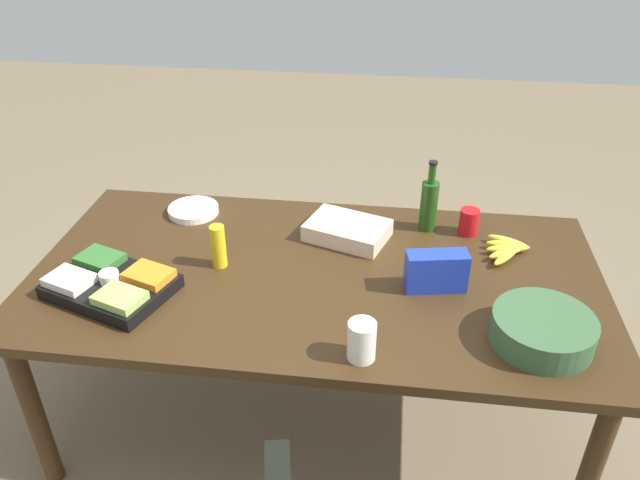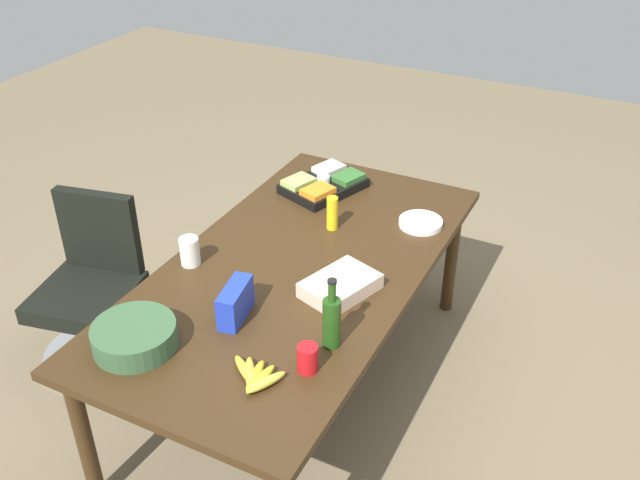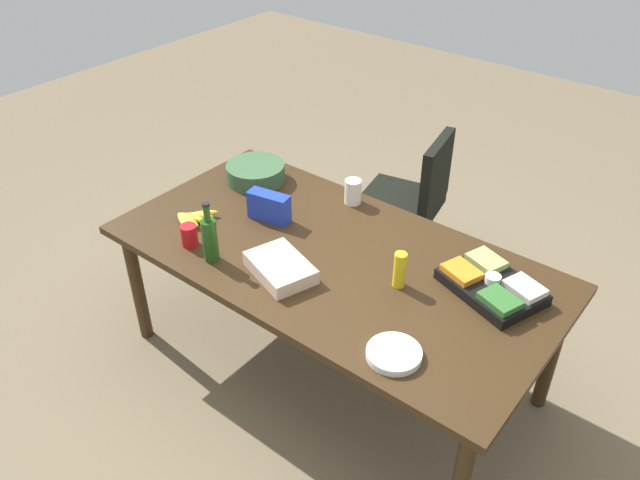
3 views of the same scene
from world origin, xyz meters
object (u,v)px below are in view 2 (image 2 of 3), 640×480
object	(u,v)px
chip_bag_blue	(235,302)
mustard_bottle	(332,213)
mayo_jar	(190,251)
banana_bunch	(255,376)
paper_plate_stack	(421,223)
salad_bowl	(135,336)
sheet_cake	(340,286)
red_solo_cup	(308,358)
office_chair	(93,301)
conference_table	(297,278)
wine_bottle	(332,321)
veggie_tray	(324,184)

from	to	relation	value
chip_bag_blue	mustard_bottle	distance (m)	0.82
mayo_jar	banana_bunch	bearing A→B (deg)	-128.42
mustard_bottle	paper_plate_stack	size ratio (longest dim) A/B	0.79
chip_bag_blue	banana_bunch	distance (m)	0.40
salad_bowl	banana_bunch	size ratio (longest dim) A/B	1.39
sheet_cake	red_solo_cup	bearing A→B (deg)	-168.51
salad_bowl	mustard_bottle	xyz separation A→B (m)	(1.15, -0.29, 0.04)
office_chair	paper_plate_stack	size ratio (longest dim) A/B	4.09
salad_bowl	sheet_cake	distance (m)	0.88
conference_table	salad_bowl	xyz separation A→B (m)	(-0.78, 0.29, 0.12)
office_chair	banana_bunch	xyz separation A→B (m)	(-0.49, -1.32, 0.44)
chip_bag_blue	sheet_cake	distance (m)	0.47
chip_bag_blue	banana_bunch	size ratio (longest dim) A/B	0.93
chip_bag_blue	mayo_jar	world-z (taller)	chip_bag_blue
paper_plate_stack	banana_bunch	size ratio (longest dim) A/B	0.93
paper_plate_stack	banana_bunch	xyz separation A→B (m)	(-1.33, 0.16, 0.01)
office_chair	mayo_jar	bearing A→B (deg)	-86.98
salad_bowl	banana_bunch	xyz separation A→B (m)	(0.04, -0.52, -0.02)
conference_table	banana_bunch	xyz separation A→B (m)	(-0.73, -0.22, 0.09)
conference_table	office_chair	bearing A→B (deg)	102.31
sheet_cake	banana_bunch	size ratio (longest dim) A/B	1.35
mayo_jar	chip_bag_blue	bearing A→B (deg)	-120.91
banana_bunch	wine_bottle	bearing A→B (deg)	-27.23
salad_bowl	wine_bottle	distance (m)	0.77
mayo_jar	red_solo_cup	world-z (taller)	mayo_jar
veggie_tray	salad_bowl	distance (m)	1.49
chip_bag_blue	sheet_cake	size ratio (longest dim) A/B	0.69
conference_table	wine_bottle	bearing A→B (deg)	-137.71
mayo_jar	mustard_bottle	bearing A→B (deg)	-37.37
mayo_jar	sheet_cake	distance (m)	0.72
veggie_tray	red_solo_cup	size ratio (longest dim) A/B	4.50
office_chair	sheet_cake	size ratio (longest dim) A/B	2.81
banana_bunch	red_solo_cup	bearing A→B (deg)	-45.35
mustard_bottle	wine_bottle	size ratio (longest dim) A/B	0.56
office_chair	salad_bowl	xyz separation A→B (m)	(-0.54, -0.80, 0.46)
mayo_jar	salad_bowl	world-z (taller)	mayo_jar
red_solo_cup	mustard_bottle	bearing A→B (deg)	21.01
wine_bottle	sheet_cake	bearing A→B (deg)	19.76
veggie_tray	mayo_jar	xyz separation A→B (m)	(-0.92, 0.22, 0.03)
office_chair	chip_bag_blue	bearing A→B (deg)	-101.06
wine_bottle	office_chair	bearing A→B (deg)	82.91
chip_bag_blue	salad_bowl	distance (m)	0.42
mustard_bottle	chip_bag_blue	bearing A→B (deg)	177.14
conference_table	sheet_cake	size ratio (longest dim) A/B	6.72
mustard_bottle	banana_bunch	distance (m)	1.13
banana_bunch	mayo_jar	bearing A→B (deg)	51.58
mayo_jar	wine_bottle	xyz separation A→B (m)	(-0.22, -0.83, 0.05)
veggie_tray	red_solo_cup	bearing A→B (deg)	-155.83
veggie_tray	mustard_bottle	distance (m)	0.41
chip_bag_blue	wine_bottle	xyz separation A→B (m)	(0.02, -0.43, 0.04)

